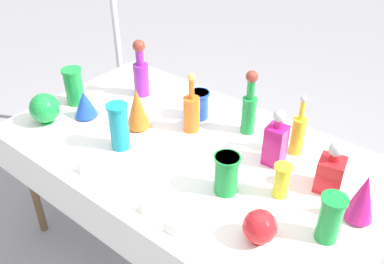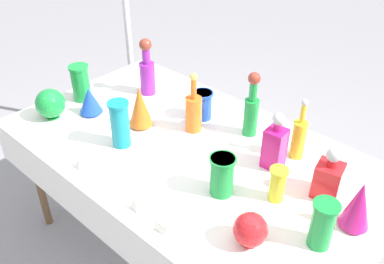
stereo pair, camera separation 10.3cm
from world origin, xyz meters
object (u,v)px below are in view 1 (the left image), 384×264
(slender_vase_2, at_px, (199,104))
(round_bowl_0, at_px, (260,227))
(slender_vase_3, at_px, (330,217))
(tall_bottle_2, at_px, (249,107))
(slender_vase_4, at_px, (226,173))
(tall_bottle_1, at_px, (191,111))
(fluted_vase_0, at_px, (137,108))
(round_bowl_1, at_px, (45,108))
(square_decanter_1, at_px, (331,171))
(slender_vase_1, at_px, (74,85))
(tall_bottle_3, at_px, (298,133))
(square_decanter_0, at_px, (276,141))
(tall_bottle_0, at_px, (141,72))
(slender_vase_0, at_px, (282,179))
(slender_vase_5, at_px, (119,125))
(fluted_vase_2, at_px, (363,197))
(fluted_vase_1, at_px, (85,104))
(canopy_pole, at_px, (116,31))

(slender_vase_2, xyz_separation_m, round_bowl_0, (0.70, -0.53, -0.01))
(slender_vase_2, height_order, slender_vase_3, slender_vase_3)
(tall_bottle_2, bearing_deg, slender_vase_4, -68.26)
(tall_bottle_1, bearing_deg, fluted_vase_0, -145.04)
(round_bowl_0, xyz_separation_m, round_bowl_1, (-1.28, -0.01, 0.01))
(square_decanter_1, bearing_deg, slender_vase_1, -171.14)
(tall_bottle_3, distance_m, slender_vase_3, 0.53)
(tall_bottle_2, distance_m, square_decanter_0, 0.27)
(round_bowl_0, bearing_deg, square_decanter_1, 80.06)
(tall_bottle_0, distance_m, slender_vase_0, 1.08)
(slender_vase_5, distance_m, fluted_vase_2, 1.10)
(slender_vase_0, bearing_deg, slender_vase_2, 157.64)
(fluted_vase_1, xyz_separation_m, round_bowl_1, (-0.12, -0.17, 0.01))
(square_decanter_0, distance_m, round_bowl_1, 1.18)
(square_decanter_0, height_order, slender_vase_4, square_decanter_0)
(square_decanter_0, relative_size, round_bowl_0, 2.06)
(slender_vase_1, bearing_deg, tall_bottle_2, 22.07)
(tall_bottle_1, relative_size, round_bowl_1, 1.95)
(square_decanter_1, xyz_separation_m, round_bowl_0, (-0.08, -0.43, -0.02))
(slender_vase_2, height_order, slender_vase_4, slender_vase_4)
(tall_bottle_2, bearing_deg, fluted_vase_0, -144.73)
(fluted_vase_0, xyz_separation_m, canopy_pole, (-0.85, 0.64, 0.00))
(tall_bottle_2, xyz_separation_m, canopy_pole, (-1.31, 0.32, -0.03))
(tall_bottle_0, height_order, slender_vase_5, tall_bottle_0)
(round_bowl_0, relative_size, round_bowl_1, 0.83)
(slender_vase_5, distance_m, round_bowl_1, 0.47)
(square_decanter_0, xyz_separation_m, round_bowl_1, (-1.09, -0.45, -0.03))
(tall_bottle_0, relative_size, fluted_vase_2, 1.56)
(slender_vase_0, bearing_deg, slender_vase_5, -166.39)
(tall_bottle_3, bearing_deg, tall_bottle_1, -162.07)
(fluted_vase_2, bearing_deg, canopy_pole, 164.26)
(square_decanter_0, bearing_deg, round_bowl_1, -157.47)
(tall_bottle_2, bearing_deg, square_decanter_0, -30.65)
(tall_bottle_3, xyz_separation_m, slender_vase_1, (-1.17, -0.36, 0.00))
(slender_vase_1, distance_m, canopy_pole, 0.80)
(tall_bottle_0, bearing_deg, canopy_pole, 148.55)
(slender_vase_1, bearing_deg, round_bowl_1, -79.33)
(tall_bottle_2, distance_m, slender_vase_0, 0.48)
(square_decanter_0, relative_size, slender_vase_0, 1.81)
(square_decanter_0, xyz_separation_m, round_bowl_0, (0.19, -0.44, -0.05))
(slender_vase_2, xyz_separation_m, slender_vase_4, (0.45, -0.38, 0.01))
(fluted_vase_0, height_order, fluted_vase_2, fluted_vase_0)
(square_decanter_1, relative_size, slender_vase_3, 1.20)
(fluted_vase_1, bearing_deg, round_bowl_1, -125.05)
(square_decanter_1, bearing_deg, slender_vase_4, -138.98)
(fluted_vase_0, bearing_deg, fluted_vase_2, 4.32)
(tall_bottle_0, distance_m, round_bowl_0, 1.22)
(fluted_vase_1, relative_size, canopy_pole, 0.07)
(fluted_vase_0, bearing_deg, slender_vase_1, -174.34)
(round_bowl_1, bearing_deg, slender_vase_4, 8.66)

